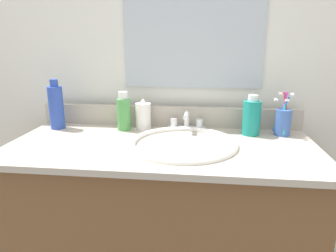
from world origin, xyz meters
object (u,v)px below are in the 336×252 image
at_px(bottle_shampoo_blue, 56,107).
at_px(faucet, 186,124).
at_px(bottle_toner_green, 124,113).
at_px(cup_blue_plastic, 283,121).
at_px(bottle_lotion_white, 143,116).
at_px(bottle_mouthwash_teal, 252,117).

bearing_deg(bottle_shampoo_blue, faucet, 3.60).
distance_m(faucet, bottle_toner_green, 0.27).
bearing_deg(cup_blue_plastic, bottle_lotion_white, 177.67).
distance_m(bottle_shampoo_blue, bottle_toner_green, 0.30).
distance_m(faucet, bottle_shampoo_blue, 0.57).
height_order(bottle_shampoo_blue, bottle_mouthwash_teal, bottle_shampoo_blue).
bearing_deg(bottle_shampoo_blue, bottle_toner_green, 1.83).
distance_m(faucet, bottle_lotion_white, 0.19).
relative_size(bottle_toner_green, cup_blue_plastic, 0.92).
relative_size(bottle_shampoo_blue, bottle_lotion_white, 1.58).
relative_size(faucet, bottle_mouthwash_teal, 0.98).
xyz_separation_m(bottle_lotion_white, cup_blue_plastic, (0.58, -0.02, -0.00)).
xyz_separation_m(faucet, bottle_lotion_white, (-0.19, -0.01, 0.03)).
height_order(bottle_shampoo_blue, cup_blue_plastic, bottle_shampoo_blue).
height_order(bottle_mouthwash_teal, bottle_lotion_white, bottle_mouthwash_teal).
distance_m(bottle_mouthwash_teal, bottle_lotion_white, 0.45).
bearing_deg(bottle_shampoo_blue, cup_blue_plastic, 0.39).
xyz_separation_m(bottle_mouthwash_teal, bottle_lotion_white, (-0.45, 0.03, -0.01)).
bearing_deg(bottle_mouthwash_teal, faucet, 172.55).
bearing_deg(bottle_shampoo_blue, bottle_mouthwash_teal, 0.05).
height_order(bottle_lotion_white, cup_blue_plastic, cup_blue_plastic).
distance_m(bottle_mouthwash_teal, bottle_toner_green, 0.53).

